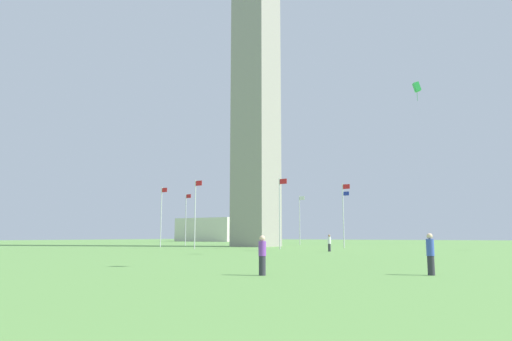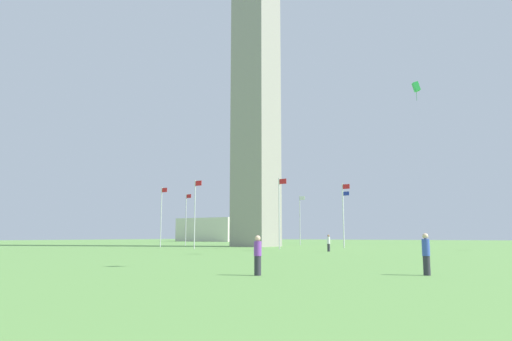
{
  "view_description": "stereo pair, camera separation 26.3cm",
  "coord_description": "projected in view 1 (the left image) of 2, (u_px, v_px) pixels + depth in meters",
  "views": [
    {
      "loc": [
        39.41,
        -60.3,
        1.64
      ],
      "look_at": [
        0.0,
        0.0,
        11.72
      ],
      "focal_mm": 32.78,
      "sensor_mm": 36.0,
      "label": 1
    },
    {
      "loc": [
        39.63,
        -60.16,
        1.64
      ],
      "look_at": [
        0.0,
        0.0,
        11.72
      ],
      "focal_mm": 32.78,
      "sensor_mm": 36.0,
      "label": 2
    }
  ],
  "objects": [
    {
      "name": "flagpole_n",
      "position": [
        344.0,
        213.0,
        64.0
      ],
      "size": [
        1.12,
        0.14,
        8.8
      ],
      "color": "silver",
      "rests_on": "ground"
    },
    {
      "name": "person_blue_shirt",
      "position": [
        430.0,
        254.0,
        19.57
      ],
      "size": [
        0.32,
        0.32,
        1.74
      ],
      "rotation": [
        0.0,
        0.0,
        1.93
      ],
      "color": "#2D2D38",
      "rests_on": "ground"
    },
    {
      "name": "person_purple_shirt",
      "position": [
        262.0,
        256.0,
        19.49
      ],
      "size": [
        0.32,
        0.32,
        1.65
      ],
      "rotation": [
        0.0,
        0.0,
        2.34
      ],
      "color": "#2D2D38",
      "rests_on": "ground"
    },
    {
      "name": "kite_green_box",
      "position": [
        417.0,
        87.0,
        50.03
      ],
      "size": [
        0.97,
        0.88,
        2.07
      ],
      "color": "green"
    },
    {
      "name": "obelisk_monument",
      "position": [
        256.0,
        80.0,
        74.77
      ],
      "size": [
        5.8,
        5.8,
        52.73
      ],
      "color": "gray",
      "rests_on": "ground"
    },
    {
      "name": "flagpole_e",
      "position": [
        300.0,
        218.0,
        83.62
      ],
      "size": [
        1.12,
        0.14,
        8.8
      ],
      "color": "silver",
      "rests_on": "ground"
    },
    {
      "name": "flagpole_ne",
      "position": [
        344.0,
        216.0,
        74.66
      ],
      "size": [
        1.12,
        0.14,
        8.8
      ],
      "color": "silver",
      "rests_on": "ground"
    },
    {
      "name": "ground_plane",
      "position": [
        256.0,
        247.0,
        71.12
      ],
      "size": [
        260.0,
        260.0,
        0.0
      ],
      "primitive_type": "plane",
      "color": "#609347"
    },
    {
      "name": "flagpole_sw",
      "position": [
        161.0,
        214.0,
        68.84
      ],
      "size": [
        1.12,
        0.14,
        8.8
      ],
      "color": "silver",
      "rests_on": "ground"
    },
    {
      "name": "flagpole_w",
      "position": [
        195.0,
        211.0,
        59.89
      ],
      "size": [
        1.12,
        0.14,
        8.8
      ],
      "color": "silver",
      "rests_on": "ground"
    },
    {
      "name": "flagpole_nw",
      "position": [
        280.0,
        210.0,
        57.88
      ],
      "size": [
        1.12,
        0.14,
        8.8
      ],
      "color": "silver",
      "rests_on": "ground"
    },
    {
      "name": "flagpole_se",
      "position": [
        240.0,
        218.0,
        85.63
      ],
      "size": [
        1.12,
        0.14,
        8.8
      ],
      "color": "silver",
      "rests_on": "ground"
    },
    {
      "name": "flagpole_s",
      "position": [
        186.0,
        217.0,
        79.51
      ],
      "size": [
        1.12,
        0.14,
        8.8
      ],
      "color": "silver",
      "rests_on": "ground"
    },
    {
      "name": "distant_building",
      "position": [
        212.0,
        230.0,
        137.55
      ],
      "size": [
        19.4,
        10.94,
        6.74
      ],
      "color": "beige",
      "rests_on": "ground"
    },
    {
      "name": "person_white_shirt",
      "position": [
        329.0,
        243.0,
        48.94
      ],
      "size": [
        0.32,
        0.32,
        1.77
      ],
      "rotation": [
        0.0,
        0.0,
        2.33
      ],
      "color": "#2D2D38",
      "rests_on": "ground"
    }
  ]
}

